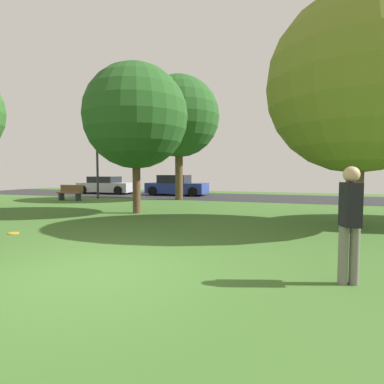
{
  "coord_description": "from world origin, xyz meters",
  "views": [
    {
      "loc": [
        3.16,
        -4.29,
        1.66
      ],
      "look_at": [
        0.0,
        4.96,
        1.03
      ],
      "focal_mm": 29.02,
      "sensor_mm": 36.0,
      "label": 1
    }
  ],
  "objects_px": {
    "maple_tree_far": "(179,117)",
    "parked_car_silver": "(106,186)",
    "maple_tree_near": "(358,83)",
    "parked_car_blue": "(176,186)",
    "oak_tree_center": "(136,117)",
    "park_bench": "(70,192)",
    "street_lamp_post": "(97,163)",
    "person_bystander": "(350,219)",
    "frisbee_disc": "(14,233)"
  },
  "relations": [
    {
      "from": "maple_tree_far",
      "to": "parked_car_silver",
      "type": "distance_m",
      "value": 9.04
    },
    {
      "from": "parked_car_blue",
      "to": "street_lamp_post",
      "type": "distance_m",
      "value": 5.77
    },
    {
      "from": "frisbee_disc",
      "to": "parked_car_blue",
      "type": "relative_size",
      "value": 0.06
    },
    {
      "from": "oak_tree_center",
      "to": "person_bystander",
      "type": "distance_m",
      "value": 9.62
    },
    {
      "from": "parked_car_blue",
      "to": "park_bench",
      "type": "xyz_separation_m",
      "value": [
        -4.38,
        -5.81,
        -0.2
      ]
    },
    {
      "from": "parked_car_silver",
      "to": "street_lamp_post",
      "type": "distance_m",
      "value": 4.82
    },
    {
      "from": "street_lamp_post",
      "to": "parked_car_blue",
      "type": "bearing_deg",
      "value": 48.71
    },
    {
      "from": "frisbee_disc",
      "to": "parked_car_blue",
      "type": "distance_m",
      "value": 14.43
    },
    {
      "from": "frisbee_disc",
      "to": "parked_car_blue",
      "type": "xyz_separation_m",
      "value": [
        -1.0,
        14.38,
        0.65
      ]
    },
    {
      "from": "maple_tree_near",
      "to": "parked_car_silver",
      "type": "relative_size",
      "value": 1.58
    },
    {
      "from": "parked_car_blue",
      "to": "park_bench",
      "type": "distance_m",
      "value": 7.28
    },
    {
      "from": "maple_tree_far",
      "to": "person_bystander",
      "type": "relative_size",
      "value": 4.2
    },
    {
      "from": "parked_car_silver",
      "to": "oak_tree_center",
      "type": "bearing_deg",
      "value": -50.19
    },
    {
      "from": "maple_tree_near",
      "to": "maple_tree_far",
      "type": "height_order",
      "value": "maple_tree_far"
    },
    {
      "from": "frisbee_disc",
      "to": "person_bystander",
      "type": "bearing_deg",
      "value": -8.98
    },
    {
      "from": "person_bystander",
      "to": "street_lamp_post",
      "type": "xyz_separation_m",
      "value": [
        -12.63,
        11.47,
        1.28
      ]
    },
    {
      "from": "park_bench",
      "to": "street_lamp_post",
      "type": "distance_m",
      "value": 2.53
    },
    {
      "from": "parked_car_blue",
      "to": "frisbee_disc",
      "type": "bearing_deg",
      "value": -86.04
    },
    {
      "from": "park_bench",
      "to": "frisbee_disc",
      "type": "bearing_deg",
      "value": 122.11
    },
    {
      "from": "maple_tree_far",
      "to": "parked_car_blue",
      "type": "height_order",
      "value": "maple_tree_far"
    },
    {
      "from": "maple_tree_near",
      "to": "parked_car_silver",
      "type": "height_order",
      "value": "maple_tree_near"
    },
    {
      "from": "parked_car_silver",
      "to": "park_bench",
      "type": "xyz_separation_m",
      "value": [
        1.38,
        -5.66,
        -0.15
      ]
    },
    {
      "from": "oak_tree_center",
      "to": "park_bench",
      "type": "xyz_separation_m",
      "value": [
        -6.47,
        3.76,
        -3.4
      ]
    },
    {
      "from": "person_bystander",
      "to": "parked_car_blue",
      "type": "height_order",
      "value": "person_bystander"
    },
    {
      "from": "parked_car_silver",
      "to": "park_bench",
      "type": "relative_size",
      "value": 2.76
    },
    {
      "from": "parked_car_blue",
      "to": "park_bench",
      "type": "bearing_deg",
      "value": -127.04
    },
    {
      "from": "maple_tree_far",
      "to": "person_bystander",
      "type": "xyz_separation_m",
      "value": [
        7.46,
        -12.27,
        -3.94
      ]
    },
    {
      "from": "parked_car_blue",
      "to": "park_bench",
      "type": "height_order",
      "value": "parked_car_blue"
    },
    {
      "from": "frisbee_disc",
      "to": "parked_car_silver",
      "type": "relative_size",
      "value": 0.06
    },
    {
      "from": "maple_tree_far",
      "to": "parked_car_silver",
      "type": "height_order",
      "value": "maple_tree_far"
    },
    {
      "from": "maple_tree_near",
      "to": "parked_car_blue",
      "type": "distance_m",
      "value": 14.62
    },
    {
      "from": "frisbee_disc",
      "to": "parked_car_silver",
      "type": "distance_m",
      "value": 15.76
    },
    {
      "from": "maple_tree_far",
      "to": "person_bystander",
      "type": "height_order",
      "value": "maple_tree_far"
    },
    {
      "from": "frisbee_disc",
      "to": "street_lamp_post",
      "type": "height_order",
      "value": "street_lamp_post"
    },
    {
      "from": "oak_tree_center",
      "to": "maple_tree_near",
      "type": "xyz_separation_m",
      "value": [
        7.79,
        -0.58,
        0.44
      ]
    },
    {
      "from": "parked_car_blue",
      "to": "park_bench",
      "type": "relative_size",
      "value": 2.66
    },
    {
      "from": "oak_tree_center",
      "to": "park_bench",
      "type": "relative_size",
      "value": 3.71
    },
    {
      "from": "frisbee_disc",
      "to": "park_bench",
      "type": "height_order",
      "value": "park_bench"
    },
    {
      "from": "frisbee_disc",
      "to": "parked_car_silver",
      "type": "bearing_deg",
      "value": 115.41
    },
    {
      "from": "maple_tree_far",
      "to": "maple_tree_near",
      "type": "bearing_deg",
      "value": -39.02
    },
    {
      "from": "oak_tree_center",
      "to": "maple_tree_far",
      "type": "bearing_deg",
      "value": 95.32
    },
    {
      "from": "frisbee_disc",
      "to": "park_bench",
      "type": "bearing_deg",
      "value": 122.11
    },
    {
      "from": "parked_car_silver",
      "to": "maple_tree_near",
      "type": "bearing_deg",
      "value": -32.58
    },
    {
      "from": "frisbee_disc",
      "to": "oak_tree_center",
      "type": "bearing_deg",
      "value": 77.23
    },
    {
      "from": "maple_tree_far",
      "to": "street_lamp_post",
      "type": "bearing_deg",
      "value": -171.2
    },
    {
      "from": "maple_tree_far",
      "to": "parked_car_blue",
      "type": "relative_size",
      "value": 1.72
    },
    {
      "from": "parked_car_blue",
      "to": "street_lamp_post",
      "type": "bearing_deg",
      "value": -131.29
    },
    {
      "from": "oak_tree_center",
      "to": "parked_car_blue",
      "type": "height_order",
      "value": "oak_tree_center"
    },
    {
      "from": "oak_tree_center",
      "to": "street_lamp_post",
      "type": "xyz_separation_m",
      "value": [
        -5.74,
        5.4,
        -1.61
      ]
    },
    {
      "from": "maple_tree_far",
      "to": "park_bench",
      "type": "xyz_separation_m",
      "value": [
        -5.89,
        -2.44,
        -4.45
      ]
    }
  ]
}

